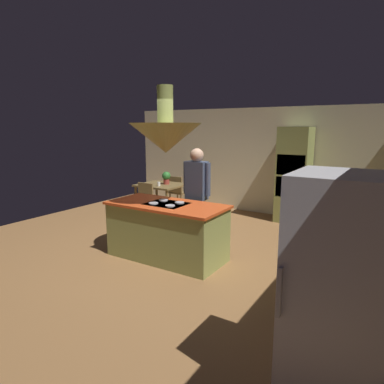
{
  "coord_description": "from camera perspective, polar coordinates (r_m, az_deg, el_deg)",
  "views": [
    {
      "loc": [
        3.09,
        -4.38,
        2.09
      ],
      "look_at": [
        0.1,
        0.4,
        1.0
      ],
      "focal_mm": 31.47,
      "sensor_mm": 36.0,
      "label": 1
    }
  ],
  "objects": [
    {
      "name": "wall_back",
      "position": [
        8.46,
        10.47,
        5.23
      ],
      "size": [
        6.8,
        0.1,
        2.55
      ],
      "primitive_type": "cube",
      "color": "beige",
      "rests_on": "ground"
    },
    {
      "name": "potted_plant_on_table",
      "position": [
        7.97,
        -4.37,
        2.53
      ],
      "size": [
        0.2,
        0.2,
        0.3
      ],
      "color": "#99382D",
      "rests_on": "dining_table"
    },
    {
      "name": "canister_sugar",
      "position": [
        4.75,
        28.15,
        -3.54
      ],
      "size": [
        0.13,
        0.13,
        0.21
      ],
      "primitive_type": "cylinder",
      "color": "silver",
      "rests_on": "counter_run_right"
    },
    {
      "name": "dining_table",
      "position": [
        8.03,
        -5.23,
        0.61
      ],
      "size": [
        1.03,
        0.92,
        0.76
      ],
      "color": "brown",
      "rests_on": "ground"
    },
    {
      "name": "refrigerator",
      "position": [
        2.77,
        23.66,
        -15.65
      ],
      "size": [
        0.72,
        0.74,
        1.78
      ],
      "color": "silver",
      "rests_on": "ground"
    },
    {
      "name": "pendant_light_over_table",
      "position": [
        7.9,
        -5.39,
        9.23
      ],
      "size": [
        0.32,
        0.32,
        0.82
      ],
      "color": "#E0B266"
    },
    {
      "name": "oven_tower",
      "position": [
        7.76,
        16.86,
        2.77
      ],
      "size": [
        0.66,
        0.62,
        2.1
      ],
      "color": "#8C934C",
      "rests_on": "ground"
    },
    {
      "name": "cup_on_table",
      "position": [
        7.76,
        -5.65,
        1.35
      ],
      "size": [
        0.07,
        0.07,
        0.09
      ],
      "primitive_type": "cylinder",
      "color": "white",
      "rests_on": "dining_table"
    },
    {
      "name": "range_hood",
      "position": [
        5.2,
        -4.5,
        9.41
      ],
      "size": [
        1.1,
        1.1,
        1.0
      ],
      "color": "#8C934C"
    },
    {
      "name": "chair_by_back_wall",
      "position": [
        8.6,
        -2.48,
        0.29
      ],
      "size": [
        0.4,
        0.4,
        0.87
      ],
      "rotation": [
        0.0,
        0.0,
        3.14
      ],
      "color": "brown",
      "rests_on": "ground"
    },
    {
      "name": "canister_tea",
      "position": [
        4.93,
        28.29,
        -3.23
      ],
      "size": [
        0.13,
        0.13,
        0.19
      ],
      "primitive_type": "cylinder",
      "color": "silver",
      "rests_on": "counter_run_right"
    },
    {
      "name": "chair_facing_island",
      "position": [
        7.54,
        -8.33,
        -1.33
      ],
      "size": [
        0.4,
        0.4,
        0.87
      ],
      "color": "brown",
      "rests_on": "ground"
    },
    {
      "name": "ground",
      "position": [
        5.76,
        -3.0,
        -10.37
      ],
      "size": [
        8.16,
        8.16,
        0.0
      ],
      "primitive_type": "plane",
      "color": "olive"
    },
    {
      "name": "canister_flour",
      "position": [
        4.58,
        27.95,
        -4.32
      ],
      "size": [
        0.11,
        0.11,
        0.17
      ],
      "primitive_type": "cylinder",
      "color": "#E0B78C",
      "rests_on": "counter_run_right"
    },
    {
      "name": "microwave_on_counter",
      "position": [
        5.74,
        28.93,
        -0.97
      ],
      "size": [
        0.46,
        0.36,
        0.28
      ],
      "primitive_type": "cube",
      "color": "#232326",
      "rests_on": "counter_run_right"
    },
    {
      "name": "counter_run_right",
      "position": [
        5.25,
        27.94,
        -8.47
      ],
      "size": [
        0.73,
        2.21,
        0.9
      ],
      "color": "#8C934C",
      "rests_on": "ground"
    },
    {
      "name": "kitchen_island",
      "position": [
        5.45,
        -4.26,
        -6.55
      ],
      "size": [
        1.91,
        0.9,
        0.92
      ],
      "color": "#8C934C",
      "rests_on": "ground"
    },
    {
      "name": "person_at_island",
      "position": [
        5.83,
        0.81,
        0.2
      ],
      "size": [
        0.53,
        0.23,
        1.74
      ],
      "color": "tan",
      "rests_on": "ground"
    }
  ]
}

